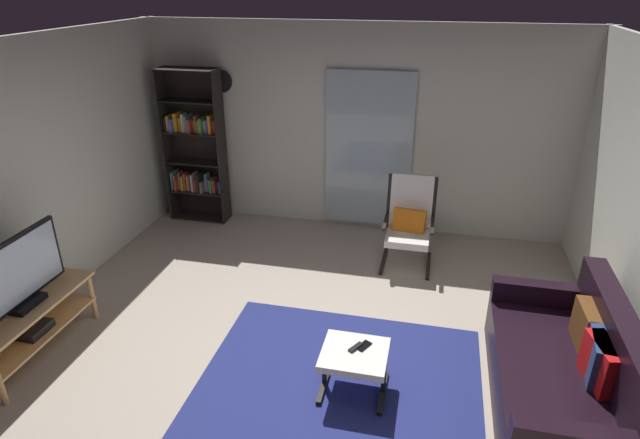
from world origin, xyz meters
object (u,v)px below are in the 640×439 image
at_px(television, 18,275).
at_px(ottoman, 354,359).
at_px(bookshelf_near_tv, 196,149).
at_px(tv_remote, 356,347).
at_px(lounge_armchair, 409,219).
at_px(cell_phone, 364,346).
at_px(leather_sofa, 567,375).
at_px(tv_stand, 30,322).
at_px(wall_clock, 222,81).

relative_size(television, ottoman, 1.93).
bearing_deg(television, ottoman, 3.40).
bearing_deg(bookshelf_near_tv, ottoman, -47.81).
relative_size(bookshelf_near_tv, tv_remote, 14.11).
bearing_deg(lounge_armchair, television, -141.60).
distance_m(lounge_armchair, tv_remote, 2.24).
distance_m(lounge_armchair, cell_phone, 2.20).
distance_m(leather_sofa, lounge_armchair, 2.50).
bearing_deg(lounge_armchair, tv_stand, -141.59).
bearing_deg(television, tv_stand, -134.57).
bearing_deg(television, bookshelf_near_tv, 86.48).
height_order(tv_stand, tv_remote, tv_stand).
relative_size(leather_sofa, wall_clock, 6.32).
height_order(tv_stand, leather_sofa, leather_sofa).
relative_size(bookshelf_near_tv, ottoman, 3.89).
distance_m(lounge_armchair, wall_clock, 2.96).
distance_m(tv_remote, wall_clock, 4.07).
distance_m(television, lounge_armchair, 3.93).
bearing_deg(leather_sofa, television, -175.59).
bearing_deg(television, wall_clock, 80.40).
bearing_deg(television, leather_sofa, 4.41).
bearing_deg(television, cell_phone, 4.92).
bearing_deg(wall_clock, ottoman, -53.69).
relative_size(television, cell_phone, 7.19).
relative_size(tv_stand, bookshelf_near_tv, 0.64).
xyz_separation_m(lounge_armchair, ottoman, (-0.25, -2.27, -0.22)).
bearing_deg(lounge_armchair, ottoman, -96.40).
relative_size(television, leather_sofa, 0.55).
bearing_deg(wall_clock, tv_stand, -99.63).
bearing_deg(television, tv_remote, 4.30).
bearing_deg(leather_sofa, cell_phone, -176.54).
height_order(tv_remote, cell_phone, tv_remote).
relative_size(lounge_armchair, wall_clock, 3.53).
height_order(ottoman, wall_clock, wall_clock).
bearing_deg(tv_stand, television, 45.43).
height_order(television, wall_clock, wall_clock).
xyz_separation_m(television, cell_phone, (2.88, 0.25, -0.41)).
xyz_separation_m(tv_stand, leather_sofa, (4.43, 0.34, -0.02)).
bearing_deg(cell_phone, television, -147.42).
xyz_separation_m(bookshelf_near_tv, leather_sofa, (4.24, -2.73, -0.67)).
relative_size(cell_phone, wall_clock, 0.48).
relative_size(tv_remote, cell_phone, 1.03).
bearing_deg(tv_remote, bookshelf_near_tv, 163.12).
xyz_separation_m(leather_sofa, cell_phone, (-1.55, -0.09, 0.08)).
bearing_deg(bookshelf_near_tv, leather_sofa, -32.78).
height_order(leather_sofa, lounge_armchair, lounge_armchair).
xyz_separation_m(tv_stand, ottoman, (2.82, 0.17, -0.02)).
height_order(tv_stand, lounge_armchair, lounge_armchair).
relative_size(tv_stand, cell_phone, 9.22).
relative_size(lounge_armchair, ottoman, 1.96).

